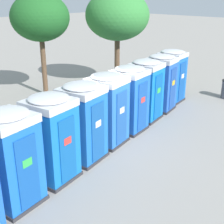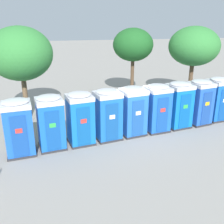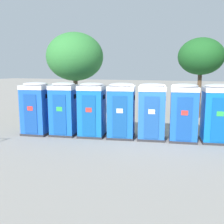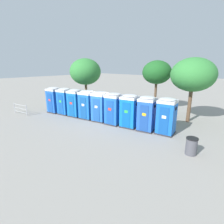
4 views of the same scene
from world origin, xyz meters
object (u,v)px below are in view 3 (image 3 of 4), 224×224
portapotty_0 (36,108)px  portapotty_5 (184,112)px  portapotty_3 (121,110)px  portapotty_6 (217,113)px  portapotty_1 (64,109)px  portapotty_2 (92,109)px  portapotty_4 (152,111)px  street_tree_1 (201,57)px  street_tree_0 (75,57)px

portapotty_0 → portapotty_5: 6.94m
portapotty_3 → portapotty_6: same height
portapotty_3 → portapotty_6: bearing=10.0°
portapotty_1 → portapotty_2: size_ratio=1.00×
portapotty_2 → portapotty_0: bearing=-168.6°
portapotty_0 → portapotty_1: size_ratio=1.00×
portapotty_6 → portapotty_4: bearing=-170.4°
portapotty_3 → portapotty_4: 1.39m
portapotty_2 → portapotty_3: same height
portapotty_6 → street_tree_1: (-1.01, 5.86, 2.64)m
street_tree_0 → street_tree_1: bearing=23.3°
portapotty_4 → street_tree_1: street_tree_1 is taller
portapotty_6 → portapotty_0: bearing=-169.5°
portapotty_6 → street_tree_0: 9.12m
portapotty_2 → street_tree_1: street_tree_1 is taller
portapotty_2 → portapotty_4: size_ratio=1.00×
portapotty_1 → portapotty_6: 6.94m
portapotty_0 → portapotty_5: (6.83, 1.24, 0.00)m
portapotty_5 → street_tree_1: size_ratio=0.50×
street_tree_0 → street_tree_1: (7.31, 3.15, 0.03)m
portapotty_1 → street_tree_1: (5.82, 7.06, 2.64)m
portapotty_3 → portapotty_4: bearing=10.9°
portapotty_0 → portapotty_6: size_ratio=1.00×
portapotty_2 → street_tree_0: street_tree_0 is taller
portapotty_0 → portapotty_6: same height
portapotty_2 → portapotty_3: bearing=10.5°
portapotty_2 → portapotty_5: 4.16m
portapotty_4 → portapotty_3: bearing=-169.1°
portapotty_3 → portapotty_5: size_ratio=1.00×
portapotty_2 → street_tree_0: 5.33m
portapotty_6 → street_tree_0: size_ratio=0.47×
street_tree_1 → portapotty_3: bearing=-115.2°
portapotty_5 → street_tree_0: 8.00m
portapotty_0 → street_tree_1: street_tree_1 is taller
portapotty_2 → portapotty_4: 2.78m
portapotty_3 → portapotty_4: same height
portapotty_0 → portapotty_4: (5.45, 1.06, 0.00)m
portapotty_2 → street_tree_1: size_ratio=0.50×
portapotty_0 → street_tree_1: 10.63m
portapotty_1 → portapotty_4: (4.10, 0.74, -0.00)m
portapotty_5 → street_tree_0: bearing=156.8°
street_tree_0 → street_tree_1: 7.96m
portapotty_2 → portapotty_4: bearing=10.7°
portapotty_4 → street_tree_1: bearing=74.7°
portapotty_1 → street_tree_1: bearing=50.5°
portapotty_1 → portapotty_2: bearing=9.5°
portapotty_5 → portapotty_6: (1.36, 0.28, -0.00)m
portapotty_3 → portapotty_4: (1.36, 0.26, 0.00)m
portapotty_6 → street_tree_1: bearing=99.8°
portapotty_0 → portapotty_4: 5.55m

